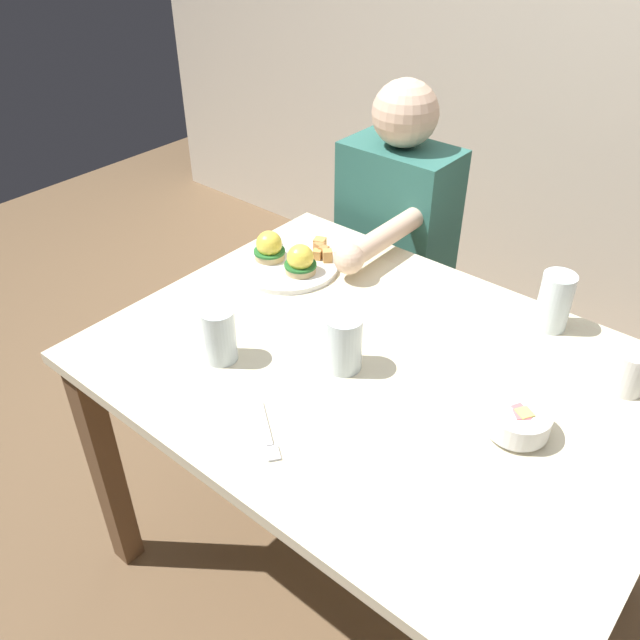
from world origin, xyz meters
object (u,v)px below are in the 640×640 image
water_glass_near (344,346)px  water_glass_extra (220,338)px  diner_person (391,242)px  fork (267,434)px  water_glass_far (554,304)px  eggs_benedict_plate (288,259)px  dining_table (378,401)px  coffee_mug (630,369)px  fruit_bowl (517,422)px

water_glass_near → water_glass_extra: size_ratio=1.02×
diner_person → fork: bearing=-69.5°
water_glass_far → water_glass_extra: water_glass_far is taller
fork → water_glass_near: size_ratio=1.06×
fork → water_glass_near: 0.26m
diner_person → water_glass_far: bearing=-21.2°
fork → water_glass_far: water_glass_far is taller
eggs_benedict_plate → water_glass_near: 0.43m
dining_table → water_glass_extra: bearing=-143.8°
dining_table → diner_person: (-0.38, 0.60, 0.02)m
coffee_mug → water_glass_near: bearing=-146.9°
fruit_bowl → coffee_mug: coffee_mug is taller
dining_table → water_glass_near: 0.18m
fruit_bowl → water_glass_far: water_glass_far is taller
dining_table → water_glass_extra: size_ratio=9.58×
eggs_benedict_plate → water_glass_extra: (0.14, -0.37, 0.03)m
dining_table → diner_person: size_ratio=1.05×
water_glass_near → water_glass_extra: (-0.22, -0.15, -0.00)m
dining_table → fruit_bowl: size_ratio=10.00×
fruit_bowl → coffee_mug: bearing=66.8°
eggs_benedict_plate → coffee_mug: bearing=6.2°
coffee_mug → water_glass_near: water_glass_near is taller
water_glass_far → water_glass_extra: bearing=-131.1°
fork → diner_person: (-0.34, 0.91, -0.09)m
fruit_bowl → diner_person: bearing=139.2°
fruit_bowl → water_glass_near: bearing=-172.0°
coffee_mug → diner_person: diner_person is taller
coffee_mug → water_glass_far: water_glass_far is taller
fruit_bowl → water_glass_far: 0.38m
fruit_bowl → eggs_benedict_plate: bearing=166.8°
dining_table → coffee_mug: (0.43, 0.26, 0.16)m
eggs_benedict_plate → diner_person: bearing=84.6°
fork → diner_person: size_ratio=0.12×
water_glass_near → dining_table: bearing=44.0°
fruit_bowl → water_glass_extra: water_glass_extra is taller
eggs_benedict_plate → coffee_mug: (0.85, 0.09, 0.02)m
coffee_mug → dining_table: bearing=-148.7°
dining_table → fork: size_ratio=8.86×
fork → coffee_mug: bearing=50.3°
eggs_benedict_plate → fork: (0.38, -0.48, -0.02)m
coffee_mug → water_glass_near: 0.58m
water_glass_extra → fork: bearing=-23.7°
dining_table → fruit_bowl: bearing=-0.7°
water_glass_near → diner_person: bearing=116.3°
coffee_mug → water_glass_near: size_ratio=0.88×
fruit_bowl → water_glass_near: size_ratio=0.94×
fruit_bowl → water_glass_far: bearing=104.8°
eggs_benedict_plate → water_glass_far: (0.64, 0.20, 0.03)m
dining_table → coffee_mug: 0.53m
dining_table → diner_person: bearing=122.5°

